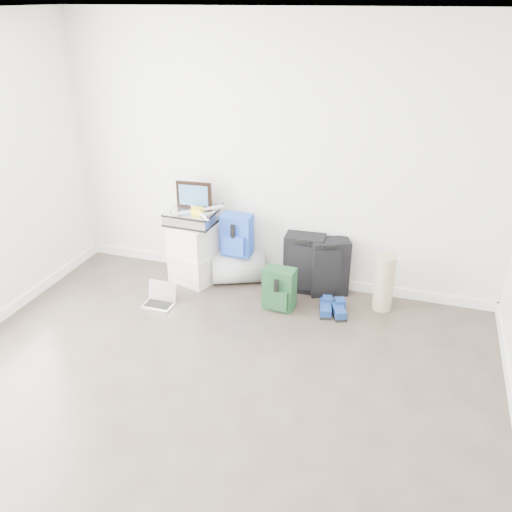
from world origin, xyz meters
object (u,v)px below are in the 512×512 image
(briefcase, at_px, (191,218))
(large_suitcase, at_px, (304,263))
(duffel_bag, at_px, (238,267))
(boxes_stack, at_px, (193,253))
(carry_on, at_px, (329,267))
(laptop, at_px, (160,299))

(briefcase, distance_m, large_suitcase, 1.25)
(large_suitcase, bearing_deg, duffel_bag, -179.99)
(large_suitcase, bearing_deg, briefcase, -175.43)
(boxes_stack, distance_m, carry_on, 1.44)
(duffel_bag, height_order, carry_on, carry_on)
(duffel_bag, bearing_deg, large_suitcase, -20.38)
(boxes_stack, distance_m, briefcase, 0.40)
(briefcase, height_order, laptop, briefcase)
(boxes_stack, distance_m, duffel_bag, 0.50)
(carry_on, bearing_deg, duffel_bag, 158.86)
(briefcase, distance_m, laptop, 0.89)
(briefcase, bearing_deg, duffel_bag, 16.88)
(boxes_stack, xyz_separation_m, laptop, (-0.13, -0.56, -0.28))
(carry_on, bearing_deg, laptop, -178.79)
(duffel_bag, height_order, laptop, duffel_bag)
(boxes_stack, relative_size, briefcase, 1.36)
(carry_on, relative_size, laptop, 1.98)
(boxes_stack, xyz_separation_m, briefcase, (-0.00, 0.00, 0.40))
(boxes_stack, bearing_deg, briefcase, -162.30)
(large_suitcase, height_order, carry_on, large_suitcase)
(duffel_bag, xyz_separation_m, large_suitcase, (0.70, 0.04, 0.14))
(duffel_bag, distance_m, laptop, 0.90)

